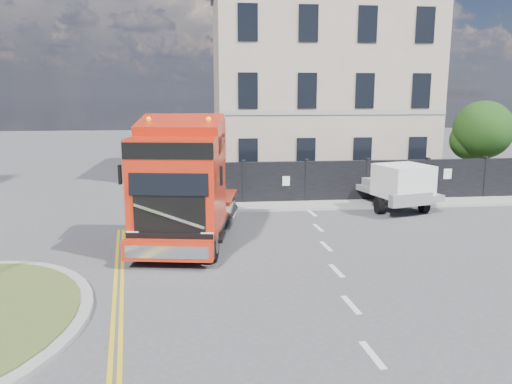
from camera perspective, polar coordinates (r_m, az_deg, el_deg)
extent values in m
plane|color=#424244|center=(14.98, -2.31, -8.90)|extent=(120.00, 120.00, 0.00)
cube|color=black|center=(24.42, 10.36, 1.21)|extent=(18.00, 0.25, 2.00)
cube|color=silver|center=(28.04, 27.26, 1.42)|extent=(2.60, 0.12, 2.00)
cube|color=#B4A28F|center=(31.33, 6.70, 11.73)|extent=(12.00, 10.00, 11.00)
cylinder|color=#382619|center=(30.53, 24.23, 2.75)|extent=(0.24, 0.24, 2.40)
sphere|color=#163610|center=(30.34, 24.53, 6.49)|extent=(3.20, 3.20, 3.20)
sphere|color=#163610|center=(30.48, 23.24, 5.47)|extent=(2.20, 2.20, 2.20)
cube|color=gray|center=(23.76, 10.89, -1.40)|extent=(20.00, 1.60, 0.12)
cube|color=black|center=(18.39, -7.46, -2.55)|extent=(3.74, 7.15, 0.49)
cube|color=red|center=(16.27, -8.83, 1.06)|extent=(3.13, 3.22, 3.02)
cube|color=red|center=(17.21, -8.16, 5.79)|extent=(2.82, 1.41, 1.51)
cube|color=black|center=(14.87, -9.99, 1.76)|extent=(2.35, 0.46, 1.13)
cube|color=red|center=(15.04, -10.02, -6.60)|extent=(2.72, 0.82, 0.59)
cylinder|color=black|center=(16.15, -13.35, -5.62)|extent=(0.53, 1.16, 1.12)
cylinder|color=gray|center=(16.15, -13.35, -5.62)|extent=(0.48, 0.67, 0.62)
cylinder|color=black|center=(15.64, -5.10, -5.89)|extent=(0.53, 1.16, 1.12)
cylinder|color=gray|center=(15.64, -5.10, -5.89)|extent=(0.48, 0.67, 0.62)
cylinder|color=black|center=(19.72, -10.19, -2.45)|extent=(0.53, 1.16, 1.12)
cylinder|color=gray|center=(19.72, -10.19, -2.45)|extent=(0.48, 0.67, 0.62)
cylinder|color=black|center=(19.31, -3.44, -2.58)|extent=(0.53, 1.16, 1.12)
cylinder|color=gray|center=(19.31, -3.44, -2.58)|extent=(0.48, 0.67, 0.62)
cylinder|color=black|center=(20.94, -9.37, -1.62)|extent=(0.53, 1.16, 1.12)
cylinder|color=gray|center=(20.94, -9.37, -1.62)|extent=(0.48, 0.67, 0.62)
cylinder|color=black|center=(20.56, -3.02, -1.73)|extent=(0.53, 1.16, 1.12)
cylinder|color=gray|center=(20.56, -3.02, -1.73)|extent=(0.48, 0.67, 0.62)
cube|color=slate|center=(24.09, 14.92, 0.26)|extent=(3.34, 5.48, 0.27)
cube|color=silver|center=(22.50, 16.46, 1.23)|extent=(2.47, 2.40, 1.39)
cylinder|color=black|center=(22.34, 13.91, -1.50)|extent=(0.27, 0.75, 0.75)
cylinder|color=black|center=(23.11, 18.64, -1.34)|extent=(0.27, 0.75, 0.75)
cylinder|color=black|center=(25.30, 11.44, 0.07)|extent=(0.27, 0.75, 0.75)
cylinder|color=black|center=(25.99, 15.71, 0.16)|extent=(0.27, 0.75, 0.75)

